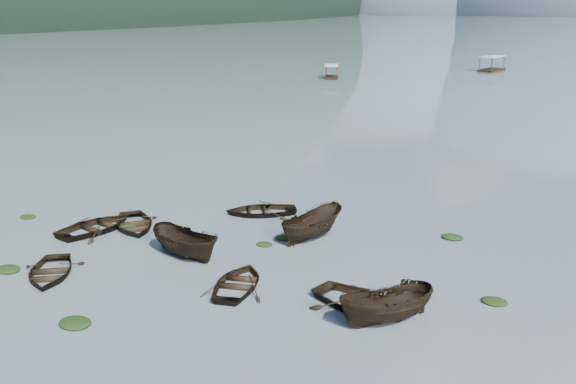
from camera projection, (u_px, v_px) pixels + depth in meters
The scene contains 21 objects.
ground_plane at pixel (144, 315), 25.54m from camera, with size 2400.00×2400.00×0.00m, color slate.
haze_mtn_a at pixel (428, 12), 902.91m from camera, with size 520.00×520.00×280.00m, color #475666.
rowboat_0 at pixel (50, 276), 29.17m from camera, with size 2.82×3.94×0.82m, color black.
rowboat_1 at pixel (96, 231), 34.96m from camera, with size 3.16×4.42×0.92m, color black.
rowboat_2 at pixel (187, 257), 31.41m from camera, with size 1.64×4.37×1.69m, color black.
rowboat_3 at pixel (239, 287), 28.01m from camera, with size 2.77×3.88×0.80m, color black.
rowboat_4 at pixel (360, 308), 26.12m from camera, with size 3.09×4.32×0.90m, color black.
rowboat_5 at pixel (386, 322), 24.94m from camera, with size 1.59×4.23×1.63m, color black.
rowboat_6 at pixel (134, 228), 35.43m from camera, with size 2.99×4.19×0.87m, color black.
rowboat_7 at pixel (261, 214), 37.76m from camera, with size 2.98×4.17×0.86m, color black.
rowboat_8 at pixel (312, 237), 33.97m from camera, with size 1.67×4.43×1.71m, color black.
weed_clump_0 at pixel (8, 271), 29.74m from camera, with size 1.21×0.99×0.26m, color black.
weed_clump_1 at pixel (128, 228), 35.45m from camera, with size 0.99×0.79×0.22m, color black.
weed_clump_2 at pixel (75, 325), 24.73m from camera, with size 1.35×1.08×0.29m, color black.
weed_clump_3 at pixel (283, 239), 33.79m from camera, with size 0.92×0.78×0.20m, color black.
weed_clump_4 at pixel (494, 303), 26.57m from camera, with size 1.12×0.88×0.23m, color black.
weed_clump_5 at pixel (28, 218), 37.13m from camera, with size 1.01×0.81×0.21m, color black.
weed_clump_6 at pixel (264, 245), 32.89m from camera, with size 0.90×0.75×0.19m, color black.
weed_clump_7 at pixel (452, 238), 33.84m from camera, with size 1.17×0.94×0.26m, color black.
pontoon_left at pixel (331, 78), 106.28m from camera, with size 2.25×5.41×2.07m, color black, non-canonical shape.
pontoon_centre at pixel (491, 71), 117.62m from camera, with size 2.78×6.68×2.56m, color black, non-canonical shape.
Camera 1 is at (16.11, -17.55, 11.91)m, focal length 40.00 mm.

